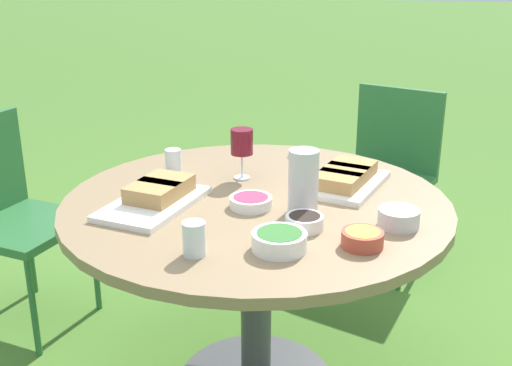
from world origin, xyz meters
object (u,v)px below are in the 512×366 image
(dining_table, at_px, (256,231))
(chair_near_right, at_px, (8,207))
(chair_near_left, at_px, (388,164))
(water_pitcher, at_px, (303,182))
(wine_glass, at_px, (242,143))

(dining_table, distance_m, chair_near_right, 1.14)
(dining_table, distance_m, chair_near_left, 1.22)
(chair_near_right, distance_m, water_pitcher, 1.35)
(dining_table, height_order, chair_near_left, chair_near_left)
(dining_table, height_order, chair_near_right, chair_near_right)
(chair_near_left, distance_m, wine_glass, 1.13)
(chair_near_right, bearing_deg, water_pitcher, 168.45)
(chair_near_right, bearing_deg, wine_glass, -179.81)
(water_pitcher, bearing_deg, dining_table, -22.51)
(dining_table, xyz_separation_m, wine_glass, (0.10, -0.20, 0.25))
(wine_glass, bearing_deg, chair_near_left, -117.00)
(chair_near_left, xyz_separation_m, wine_glass, (0.49, 0.96, 0.35))
(dining_table, distance_m, water_pitcher, 0.29)
(dining_table, xyz_separation_m, chair_near_left, (-0.39, -1.16, -0.10))
(chair_near_left, distance_m, water_pitcher, 1.29)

